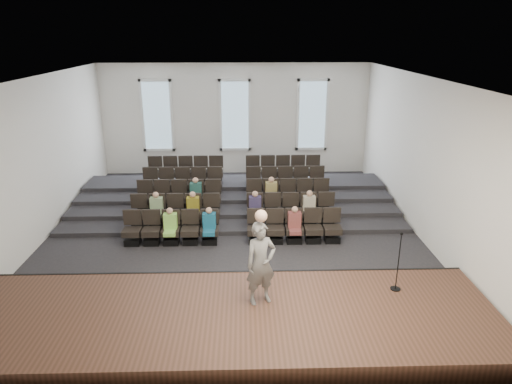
{
  "coord_description": "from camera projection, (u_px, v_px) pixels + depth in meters",
  "views": [
    {
      "loc": [
        0.34,
        -13.61,
        6.27
      ],
      "look_at": [
        0.76,
        0.5,
        1.3
      ],
      "focal_mm": 32.0,
      "sensor_mm": 36.0,
      "label": 1
    }
  ],
  "objects": [
    {
      "name": "ground",
      "position": [
        233.0,
        235.0,
        14.91
      ],
      "size": [
        14.0,
        14.0,
        0.0
      ],
      "primitive_type": "plane",
      "color": "black",
      "rests_on": "ground"
    },
    {
      "name": "ceiling",
      "position": [
        231.0,
        78.0,
        13.24
      ],
      "size": [
        12.0,
        14.0,
        0.02
      ],
      "primitive_type": "cube",
      "color": "white",
      "rests_on": "ground"
    },
    {
      "name": "wall_back",
      "position": [
        235.0,
        120.0,
        20.7
      ],
      "size": [
        12.0,
        0.04,
        5.0
      ],
      "primitive_type": "cube",
      "color": "white",
      "rests_on": "ground"
    },
    {
      "name": "wall_front",
      "position": [
        223.0,
        276.0,
        7.46
      ],
      "size": [
        12.0,
        0.04,
        5.0
      ],
      "primitive_type": "cube",
      "color": "white",
      "rests_on": "ground"
    },
    {
      "name": "wall_left",
      "position": [
        35.0,
        163.0,
        13.91
      ],
      "size": [
        0.04,
        14.0,
        5.0
      ],
      "primitive_type": "cube",
      "color": "white",
      "rests_on": "ground"
    },
    {
      "name": "wall_right",
      "position": [
        425.0,
        159.0,
        14.25
      ],
      "size": [
        0.04,
        14.0,
        5.0
      ],
      "primitive_type": "cube",
      "color": "white",
      "rests_on": "ground"
    },
    {
      "name": "stage",
      "position": [
        229.0,
        322.0,
        10.02
      ],
      "size": [
        11.8,
        3.6,
        0.5
      ],
      "primitive_type": "cube",
      "color": "#4C2D20",
      "rests_on": "ground"
    },
    {
      "name": "stage_lip",
      "position": [
        231.0,
        280.0,
        11.69
      ],
      "size": [
        11.8,
        0.06,
        0.52
      ],
      "primitive_type": "cube",
      "color": "black",
      "rests_on": "ground"
    },
    {
      "name": "risers",
      "position": [
        235.0,
        196.0,
        17.83
      ],
      "size": [
        11.8,
        4.8,
        0.6
      ],
      "color": "black",
      "rests_on": "ground"
    },
    {
      "name": "seating_rows",
      "position": [
        234.0,
        199.0,
        16.13
      ],
      "size": [
        6.8,
        4.7,
        1.67
      ],
      "color": "black",
      "rests_on": "ground"
    },
    {
      "name": "windows",
      "position": [
        235.0,
        115.0,
        20.57
      ],
      "size": [
        8.44,
        0.1,
        3.24
      ],
      "color": "white",
      "rests_on": "wall_back"
    },
    {
      "name": "audience",
      "position": [
        229.0,
        208.0,
        14.95
      ],
      "size": [
        5.45,
        2.64,
        1.1
      ],
      "color": "#91D655",
      "rests_on": "seating_rows"
    },
    {
      "name": "speaker",
      "position": [
        261.0,
        263.0,
        10.02
      ],
      "size": [
        0.82,
        0.69,
        1.92
      ],
      "primitive_type": "imported",
      "rotation": [
        0.0,
        0.0,
        0.38
      ],
      "color": "slate",
      "rests_on": "stage"
    },
    {
      "name": "mic_stand",
      "position": [
        397.0,
        273.0,
        10.68
      ],
      "size": [
        0.25,
        0.25,
        1.47
      ],
      "color": "black",
      "rests_on": "stage"
    }
  ]
}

